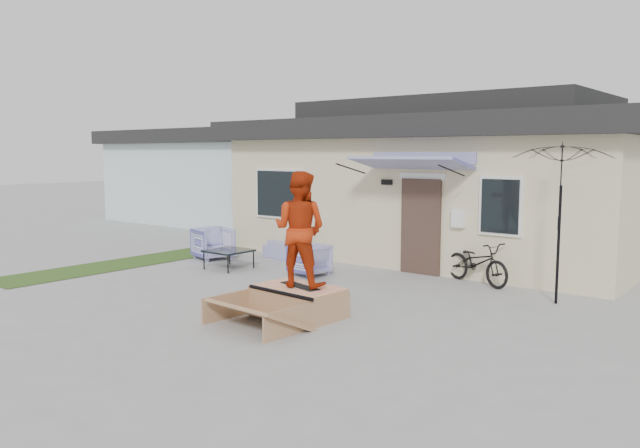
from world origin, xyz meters
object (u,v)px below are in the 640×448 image
Objects in this scene: coffee_table at (229,259)px; skate_ramp at (298,301)px; loveseat at (292,247)px; armchair_left at (213,242)px; skateboard at (300,285)px; patio_umbrella at (560,206)px; bicycle at (477,258)px; skater at (300,227)px; armchair_right at (309,258)px.

skate_ramp reaches higher than coffee_table.
loveseat reaches higher than coffee_table.
loveseat is 1.97m from armchair_left.
patio_umbrella is at bearing 63.74° from skateboard.
bicycle is (5.17, 2.03, 0.32)m from coffee_table.
bicycle reaches higher than armchair_left.
patio_umbrella is 4.60m from skater.
armchair_left is 5.91m from skate_ramp.
skater is at bearing -27.90° from coffee_table.
armchair_left reaches higher than coffee_table.
armchair_right is 3.53m from skater.
patio_umbrella is 2.53× the size of skateboard.
skateboard is at bearing 139.17° from loveseat.
armchair_right is (1.62, -1.26, 0.07)m from loveseat.
armchair_right is (3.19, -0.07, -0.06)m from armchair_left.
coffee_table is at bearing -169.08° from patio_umbrella.
loveseat is 1.79× the size of skateboard.
skate_ramp is 1.23m from skater.
coffee_table is at bearing -41.74° from skater.
skate_ramp is (5.21, -2.79, -0.20)m from armchair_left.
bicycle is at bearing -171.49° from loveseat.
skate_ramp is 0.27m from skateboard.
armchair_left reaches higher than skateboard.
skateboard is (-3.05, -3.43, -1.25)m from patio_umbrella.
skateboard reaches higher than skate_ramp.
loveseat is at bearing 136.28° from skate_ramp.
armchair_left is 0.98× the size of coffee_table.
patio_umbrella is at bearing -89.63° from bicycle.
loveseat is 1.87m from coffee_table.
loveseat is at bearing 175.72° from patio_umbrella.
skate_ramp is (-1.24, -4.16, -0.30)m from bicycle.
skater is at bearing -131.57° from patio_umbrella.
armchair_right is 0.84× the size of coffee_table.
armchair_right is 0.34× the size of patio_umbrella.
skate_ramp is at bearing -78.54° from skateboard.
armchair_right is at bearing -171.46° from patio_umbrella.
coffee_table is at bearing 167.41° from skateboard.
skateboard is (0.00, 0.05, 0.26)m from skate_ramp.
armchair_left reaches higher than skate_ramp.
skate_ramp is (-3.05, -3.48, -1.51)m from patio_umbrella.
bicycle is 0.89× the size of skate_ramp.
skateboard is at bearing 44.60° from armchair_right.
armchair_right is 3.39m from skate_ramp.
armchair_right is at bearing 148.42° from loveseat.
bicycle is 4.30m from skateboard.
loveseat is 2.08× the size of armchair_right.
skater is (5.21, -2.75, 1.03)m from armchair_left.
skateboard is at bearing -101.95° from armchair_left.
skater is (2.03, -2.67, 1.09)m from armchair_right.
armchair_right is 3.57m from bicycle.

